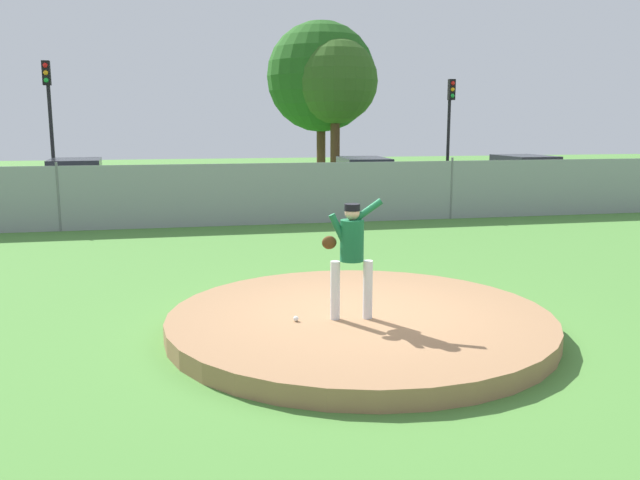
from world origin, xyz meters
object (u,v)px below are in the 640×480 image
parked_car_champagne (524,179)px  traffic_light_near (49,106)px  parked_car_silver (77,187)px  parked_car_teal (364,182)px  traffic_light_far (450,114)px  baseball (296,319)px  pitcher_youth (351,249)px  traffic_cone_orange (406,193)px

parked_car_champagne → traffic_light_near: bearing=166.6°
parked_car_silver → parked_car_teal: bearing=0.0°
traffic_light_near → traffic_light_far: size_ratio=1.08×
baseball → parked_car_silver: 15.11m
baseball → parked_car_champagne: size_ratio=0.02×
baseball → traffic_light_far: (10.35, 19.30, 2.98)m
parked_car_teal → traffic_light_far: size_ratio=0.97×
parked_car_champagne → traffic_light_near: traffic_light_near is taller
pitcher_youth → baseball: (-0.75, 0.03, -0.94)m
baseball → parked_car_teal: 15.16m
pitcher_youth → traffic_light_far: 21.69m
parked_car_champagne → traffic_cone_orange: size_ratio=7.90×
pitcher_youth → parked_car_silver: pitcher_youth is taller
baseball → parked_car_teal: parked_car_teal is taller
parked_car_teal → parked_car_champagne: bearing=-0.1°
parked_car_silver → traffic_light_near: traffic_light_near is taller
parked_car_teal → traffic_cone_orange: 2.13m
parked_car_silver → traffic_light_far: size_ratio=0.92×
baseball → traffic_light_far: bearing=61.8°
parked_car_champagne → traffic_light_far: bearing=100.8°
parked_car_silver → traffic_light_far: bearing=18.2°
parked_car_silver → traffic_cone_orange: parked_car_silver is taller
baseball → parked_car_champagne: bearing=51.7°
parked_car_teal → parked_car_champagne: parked_car_champagne is taller
baseball → parked_car_champagne: (11.31, 14.30, 0.51)m
pitcher_youth → traffic_cone_orange: bearing=68.0°
baseball → parked_car_teal: bearing=70.8°
parked_car_champagne → traffic_light_near: (-17.56, 4.19, 2.72)m
pitcher_youth → parked_car_teal: (4.24, 14.34, -0.44)m
parked_car_teal → traffic_light_near: 12.30m
pitcher_youth → parked_car_champagne: (10.56, 14.33, -0.43)m
pitcher_youth → traffic_light_far: bearing=63.6°
baseball → parked_car_silver: bearing=108.7°
parked_car_teal → traffic_light_far: traffic_light_far is taller
parked_car_teal → parked_car_champagne: size_ratio=1.07×
parked_car_champagne → traffic_light_far: traffic_light_far is taller
parked_car_silver → traffic_cone_orange: 11.76m
baseball → traffic_light_far: size_ratio=0.02×
traffic_cone_orange → pitcher_youth: bearing=-112.0°
traffic_light_far → parked_car_champagne: bearing=-79.2°
parked_car_champagne → traffic_light_far: (-0.95, 5.01, 2.47)m
pitcher_youth → parked_car_silver: (-5.58, 14.34, -0.41)m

